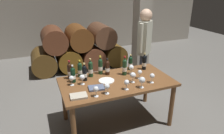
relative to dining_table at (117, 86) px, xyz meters
The scene contains 29 objects.
ground_plane 0.67m from the dining_table, ahead, with size 14.00×14.00×0.00m, color #66635E.
cellar_back_wall 4.26m from the dining_table, 90.00° to the left, with size 10.00×0.24×2.80m, color gray.
barrel_stack 2.60m from the dining_table, 90.00° to the left, with size 2.49×0.90×1.15m.
stone_pillar 2.16m from the dining_table, 50.91° to the left, with size 0.32×0.32×2.60m, color gray.
dining_table is the anchor object (origin of this frame).
wine_bottle_0 0.55m from the dining_table, 40.08° to the left, with size 0.07×0.07×0.27m.
wine_bottle_1 0.69m from the dining_table, 21.76° to the left, with size 0.07×0.07×0.30m.
wine_bottle_2 0.35m from the dining_table, 100.68° to the left, with size 0.07×0.07×0.28m.
wine_bottle_3 0.69m from the dining_table, 162.72° to the left, with size 0.07×0.07×0.28m.
wine_bottle_4 0.49m from the dining_table, 138.16° to the left, with size 0.07×0.07×0.31m.
wine_bottle_5 0.43m from the dining_table, 113.40° to the left, with size 0.07×0.07×0.31m.
wine_bottle_6 0.53m from the dining_table, 156.86° to the left, with size 0.07×0.07×0.28m.
wine_bottle_7 0.63m from the dining_table, 144.25° to the left, with size 0.07×0.07×0.28m.
wine_bottle_8 0.34m from the dining_table, 38.44° to the left, with size 0.07×0.07×0.32m.
wine_bottle_9 0.76m from the dining_table, 153.22° to the left, with size 0.07×0.07×0.30m.
wine_glass_0 0.58m from the dining_table, 142.39° to the right, with size 0.07×0.07×0.15m.
wine_glass_1 0.47m from the dining_table, 131.03° to the right, with size 0.08×0.08×0.15m.
wine_glass_2 0.56m from the dining_table, 28.62° to the right, with size 0.07×0.07×0.15m.
wine_glass_3 0.46m from the dining_table, 53.93° to the right, with size 0.09×0.09×0.16m.
wine_glass_4 0.41m from the dining_table, ahead, with size 0.07×0.07×0.14m.
wine_glass_5 0.36m from the dining_table, 86.79° to the right, with size 0.07×0.07×0.15m.
wine_glass_6 0.40m from the dining_table, 25.30° to the left, with size 0.08×0.08×0.16m.
wine_glass_7 0.70m from the dining_table, behind, with size 0.07×0.07×0.15m.
wine_glass_8 0.56m from the dining_table, behind, with size 0.08×0.08×0.15m.
wine_glass_9 0.32m from the dining_table, 34.29° to the right, with size 0.09×0.09×0.16m.
tasting_notebook 0.71m from the dining_table, 157.92° to the right, with size 0.22×0.16×0.03m, color #B2A893.
leather_ledger 0.40m from the dining_table, 160.13° to the right, with size 0.22×0.16×0.03m, color #4C5670.
serving_plate 0.19m from the dining_table, 163.94° to the left, with size 0.24×0.24×0.01m, color white.
sommelier_presenting 1.22m from the dining_table, 40.04° to the left, with size 0.40×0.35×1.72m.
Camera 1 is at (-1.09, -2.56, 2.12)m, focal length 32.40 mm.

